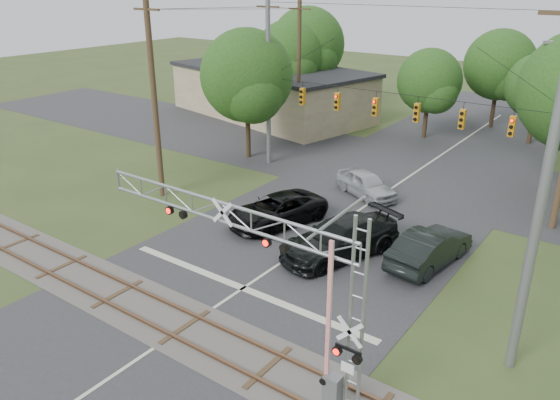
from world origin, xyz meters
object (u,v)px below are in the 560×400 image
Objects in this scene: sedan_silver at (366,184)px; crossing_gantry at (268,269)px; commercial_building at (270,91)px; pickup_black at (277,210)px; car_dark at (340,238)px; traffic_signal_span at (411,104)px.

crossing_gantry is at bearing -136.31° from sedan_silver.
pickup_black is at bearing -40.21° from commercial_building.
car_dark is at bearing 105.55° from crossing_gantry.
sedan_silver is 0.21× the size of commercial_building.
traffic_signal_span reaches higher than car_dark.
commercial_building is at bearing 143.41° from pickup_black.
commercial_building reaches higher than sedan_silver.
car_dark is 8.10m from sedan_silver.
pickup_black is 0.91× the size of car_dark.
crossing_gantry is 1.67× the size of car_dark.
commercial_building reaches higher than pickup_black.
pickup_black is 1.25× the size of sedan_silver.
traffic_signal_span reaches higher than commercial_building.
crossing_gantry reaches higher than car_dark.
crossing_gantry is 1.83× the size of pickup_black.
pickup_black is (-7.13, 10.15, -3.37)m from crossing_gantry.
crossing_gantry is 0.49× the size of commercial_building.
commercial_building is (-19.18, 11.93, -3.34)m from traffic_signal_span.
car_dark is 29.30m from commercial_building.
commercial_building is at bearing 148.11° from traffic_signal_span.
traffic_signal_span reaches higher than pickup_black.
traffic_signal_span is 10.23m from pickup_black.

